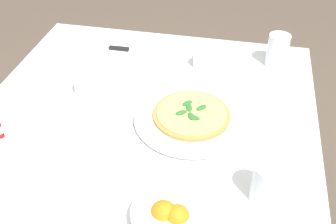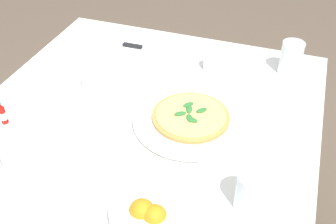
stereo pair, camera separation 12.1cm
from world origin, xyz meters
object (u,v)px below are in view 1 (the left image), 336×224
at_px(water_glass_center_back, 266,185).
at_px(citrus_bowl, 166,216).
at_px(coffee_cup_near_left, 86,86).
at_px(pepper_shaker, 10,129).
at_px(water_glass_right_edge, 277,52).
at_px(napkin_folded, 107,51).
at_px(dinner_knife, 106,47).
at_px(pizza_plate, 191,117).
at_px(coffee_cup_far_right, 204,60).
at_px(menu_card, 149,59).
at_px(pizza, 192,113).

relative_size(water_glass_center_back, citrus_bowl, 0.71).
height_order(coffee_cup_near_left, pepper_shaker, same).
height_order(citrus_bowl, pepper_shaker, citrus_bowl).
bearing_deg(water_glass_right_edge, napkin_folded, 4.31).
height_order(dinner_knife, pepper_shaker, pepper_shaker).
bearing_deg(dinner_knife, citrus_bowl, 117.40).
xyz_separation_m(pizza_plate, water_glass_right_edge, (-0.25, -0.37, 0.04)).
xyz_separation_m(coffee_cup_near_left, coffee_cup_far_right, (-0.35, -0.23, 0.00)).
distance_m(coffee_cup_far_right, dinner_knife, 0.37).
bearing_deg(pepper_shaker, coffee_cup_far_right, -136.04).
xyz_separation_m(coffee_cup_far_right, water_glass_center_back, (-0.22, 0.55, 0.02)).
bearing_deg(dinner_knife, water_glass_right_edge, -176.58).
relative_size(coffee_cup_far_right, dinner_knife, 0.67).
relative_size(dinner_knife, menu_card, 2.19).
bearing_deg(water_glass_center_back, menu_card, -51.44).
bearing_deg(coffee_cup_far_right, water_glass_right_edge, -163.91).
distance_m(water_glass_center_back, pepper_shaker, 0.72).
distance_m(water_glass_center_back, napkin_folded, 0.83).
height_order(citrus_bowl, menu_card, citrus_bowl).
height_order(coffee_cup_near_left, menu_card, menu_card).
height_order(water_glass_right_edge, dinner_knife, water_glass_right_edge).
relative_size(water_glass_center_back, water_glass_right_edge, 0.91).
height_order(pizza_plate, napkin_folded, napkin_folded).
bearing_deg(pepper_shaker, pizza_plate, -160.53).
bearing_deg(pizza, citrus_bowl, 90.21).
bearing_deg(water_glass_center_back, napkin_folded, -44.29).
height_order(pizza, water_glass_right_edge, water_glass_right_edge).
height_order(coffee_cup_near_left, napkin_folded, coffee_cup_near_left).
xyz_separation_m(pizza, napkin_folded, (0.37, -0.32, -0.02)).
xyz_separation_m(water_glass_center_back, pepper_shaker, (0.71, -0.08, -0.02)).
xyz_separation_m(water_glass_center_back, citrus_bowl, (0.22, 0.12, -0.02)).
distance_m(coffee_cup_near_left, pepper_shaker, 0.28).
bearing_deg(coffee_cup_far_right, pepper_shaker, 43.96).
height_order(water_glass_center_back, citrus_bowl, water_glass_center_back).
bearing_deg(pizza_plate, napkin_folded, -40.88).
relative_size(water_glass_center_back, dinner_knife, 0.54).
xyz_separation_m(pepper_shaker, menu_card, (-0.30, -0.44, 0.00)).
height_order(napkin_folded, citrus_bowl, citrus_bowl).
height_order(pizza_plate, dinner_knife, dinner_knife).
distance_m(coffee_cup_near_left, coffee_cup_far_right, 0.42).
distance_m(water_glass_center_back, menu_card, 0.66).
height_order(coffee_cup_far_right, pepper_shaker, coffee_cup_far_right).
bearing_deg(pepper_shaker, coffee_cup_near_left, -119.33).
bearing_deg(water_glass_center_back, pizza_plate, -49.30).
xyz_separation_m(coffee_cup_far_right, citrus_bowl, (-0.01, 0.68, -0.00)).
xyz_separation_m(coffee_cup_near_left, water_glass_center_back, (-0.58, 0.32, 0.02)).
bearing_deg(pepper_shaker, water_glass_right_edge, -143.66).
bearing_deg(water_glass_right_edge, menu_card, 13.47).
bearing_deg(pizza, water_glass_right_edge, -123.61).
bearing_deg(menu_card, water_glass_center_back, -40.42).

